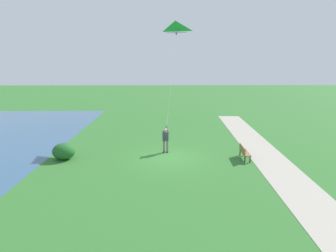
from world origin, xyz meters
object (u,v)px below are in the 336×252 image
object	(u,v)px
park_bench_near_walkway	(244,151)
lakeside_shrub	(64,151)
person_kite_flyer	(166,138)
flying_kite	(175,28)

from	to	relation	value
park_bench_near_walkway	lakeside_shrub	size ratio (longest dim) A/B	1.05
person_kite_flyer	flying_kite	size ratio (longest dim) A/B	0.24
person_kite_flyer	lakeside_shrub	distance (m)	6.77
person_kite_flyer	lakeside_shrub	bearing A→B (deg)	10.75
flying_kite	park_bench_near_walkway	size ratio (longest dim) A/B	4.94
flying_kite	lakeside_shrub	distance (m)	12.47
flying_kite	lakeside_shrub	size ratio (longest dim) A/B	5.20
person_kite_flyer	lakeside_shrub	world-z (taller)	person_kite_flyer
person_kite_flyer	park_bench_near_walkway	xyz separation A→B (m)	(-5.10, 1.43, -0.54)
person_kite_flyer	flying_kite	distance (m)	8.93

